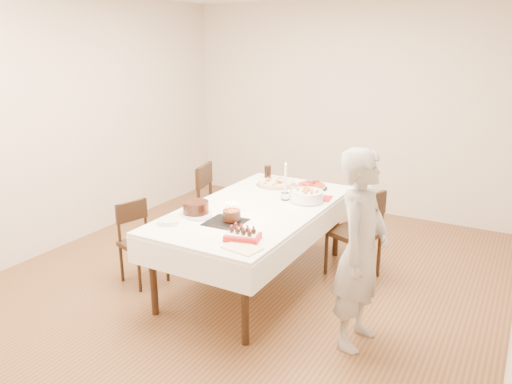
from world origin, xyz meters
The scene contains 22 objects.
floor centered at (0.00, 0.00, 0.00)m, with size 5.00×5.00×0.00m, color #52381C.
wall_back centered at (0.00, 2.50, 1.35)m, with size 4.50×0.04×2.70m, color beige.
wall_left centered at (-2.25, 0.00, 1.35)m, with size 0.04×5.00×2.70m, color beige.
dining_table centered at (0.07, -0.04, 0.38)m, with size 1.14×2.14×0.75m, color white.
chair_right_savory centered at (0.82, 0.53, 0.44)m, with size 0.45×0.45×0.89m, color black, non-canonical shape.
chair_left_savory centered at (-0.67, 0.50, 0.46)m, with size 0.48×0.48×0.93m, color black, non-canonical shape.
chair_left_dessert centered at (-0.85, -0.56, 0.38)m, with size 0.39×0.39×0.77m, color black, non-canonical shape.
person centered at (1.22, -0.53, 0.75)m, with size 0.55×0.36×1.50m, color #ADA9A3.
pizza_white centered at (-0.09, 0.66, 0.77)m, with size 0.42×0.42×0.04m, color beige.
pizza_pepperoni centered at (0.27, 0.75, 0.77)m, with size 0.32×0.32×0.04m, color red.
red_placemat centered at (0.48, 0.49, 0.75)m, with size 0.21×0.21×0.01m, color #B21E1E.
pasta_bowl centered at (0.41, 0.32, 0.81)m, with size 0.30×0.30×0.10m, color white.
taper_candle centered at (0.21, 0.27, 0.94)m, with size 0.08×0.08×0.37m, color white.
shaker_pair centered at (0.24, 0.36, 0.81)m, with size 0.10×0.10×0.12m, color white, non-canonical shape.
cola_glass centered at (-0.31, 0.89, 0.82)m, with size 0.07×0.07×0.14m, color black.
layer_cake centered at (-0.29, -0.48, 0.81)m, with size 0.29×0.29×0.11m, color black.
cake_board centered at (0.05, -0.53, 0.75)m, with size 0.31×0.31×0.01m, color black.
birthday_cake centered at (0.08, -0.48, 0.84)m, with size 0.15×0.15×0.15m, color #3C2110.
strawberry_box centered at (0.37, -0.78, 0.78)m, with size 0.26×0.18×0.07m, color red, non-canonical shape.
box_lid centered at (0.45, -0.93, 0.75)m, with size 0.27×0.18×0.02m, color beige.
plate_stack centered at (-0.35, -0.78, 0.77)m, with size 0.18×0.18×0.04m, color white.
china_plate centered at (-0.22, -0.53, 0.75)m, with size 0.23×0.23×0.01m, color white.
Camera 1 is at (2.19, -3.80, 2.21)m, focal length 35.00 mm.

